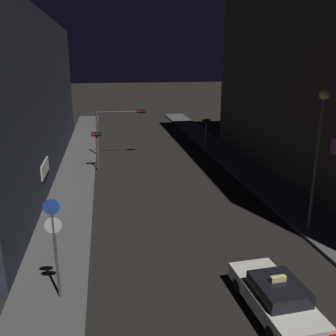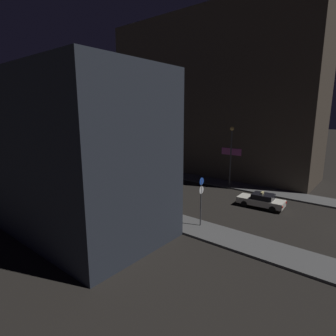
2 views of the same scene
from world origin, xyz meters
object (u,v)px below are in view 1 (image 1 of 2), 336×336
(traffic_light_overhead, at_px, (118,122))
(street_lamp_near_block, at_px, (319,138))
(traffic_light_right_kerb, at_px, (206,128))
(sign_pole_left, at_px, (54,239))
(traffic_light_left_kerb, at_px, (97,142))
(taxi, at_px, (276,297))

(traffic_light_overhead, bearing_deg, street_lamp_near_block, -62.87)
(traffic_light_right_kerb, bearing_deg, street_lamp_near_block, -87.55)
(sign_pole_left, bearing_deg, street_lamp_near_block, 15.87)
(traffic_light_left_kerb, bearing_deg, sign_pole_left, -94.25)
(sign_pole_left, distance_m, street_lamp_near_block, 13.27)
(taxi, bearing_deg, traffic_light_right_kerb, 80.49)
(taxi, height_order, traffic_light_left_kerb, traffic_light_left_kerb)
(taxi, xyz_separation_m, traffic_light_right_kerb, (3.93, 23.42, 1.79))
(sign_pole_left, xyz_separation_m, street_lamp_near_block, (12.52, 3.56, 2.60))
(sign_pole_left, bearing_deg, traffic_light_right_kerb, 61.04)
(traffic_light_left_kerb, relative_size, traffic_light_right_kerb, 0.96)
(traffic_light_overhead, height_order, traffic_light_left_kerb, traffic_light_overhead)
(traffic_light_overhead, bearing_deg, sign_pole_left, -98.41)
(street_lamp_near_block, bearing_deg, traffic_light_overhead, 117.13)
(taxi, xyz_separation_m, traffic_light_overhead, (-4.62, 23.89, 2.63))
(taxi, distance_m, street_lamp_near_block, 8.67)
(taxi, relative_size, traffic_light_right_kerb, 1.30)
(traffic_light_left_kerb, xyz_separation_m, sign_pole_left, (-1.28, -17.29, 0.21))
(traffic_light_left_kerb, bearing_deg, taxi, -71.40)
(traffic_light_overhead, xyz_separation_m, traffic_light_right_kerb, (8.55, -0.47, -0.84))
(taxi, relative_size, sign_pole_left, 1.12)
(traffic_light_right_kerb, bearing_deg, traffic_light_overhead, 176.87)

